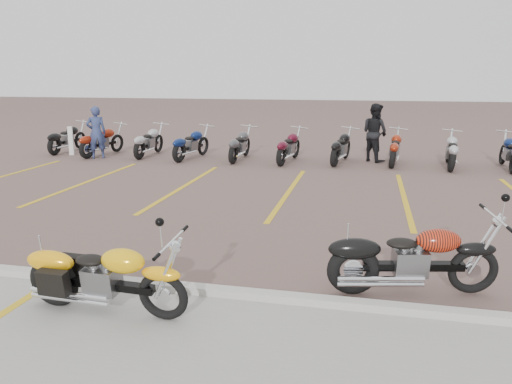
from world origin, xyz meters
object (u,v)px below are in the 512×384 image
at_px(bollard, 71,141).
at_px(person_b, 375,133).
at_px(yellow_cruiser, 104,279).
at_px(flame_cruiser, 408,261).
at_px(person_a, 96,132).

bearing_deg(bollard, person_b, 5.24).
bearing_deg(yellow_cruiser, flame_cruiser, 23.39).
relative_size(person_a, bollard, 1.75).
xyz_separation_m(person_b, bollard, (-10.45, -0.96, -0.44)).
bearing_deg(yellow_cruiser, person_b, 77.81).
bearing_deg(yellow_cruiser, bollard, 127.13).
bearing_deg(person_b, flame_cruiser, 135.36).
xyz_separation_m(yellow_cruiser, bollard, (-7.27, 10.73, 0.08)).
bearing_deg(person_a, person_b, 156.79).
height_order(person_a, bollard, person_a).
distance_m(flame_cruiser, person_a, 13.06).
height_order(flame_cruiser, person_a, person_a).
height_order(yellow_cruiser, person_a, person_a).
height_order(flame_cruiser, person_b, person_b).
bearing_deg(bollard, yellow_cruiser, -55.87).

